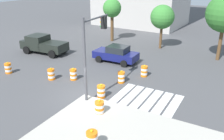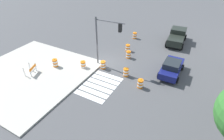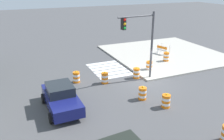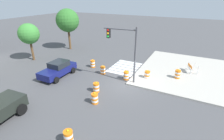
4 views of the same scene
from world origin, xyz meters
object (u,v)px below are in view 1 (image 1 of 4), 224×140
traffic_barrel_median_near (144,71)px  street_tree_streetside_mid (112,9)px  traffic_barrel_far_curb (8,68)px  traffic_barrel_lane_center (73,74)px  traffic_barrel_opposite_curb (100,108)px  traffic_barrel_median_far (121,77)px  traffic_barrel_crosswalk_end (51,74)px  traffic_light_pole (93,41)px  traffic_barrel_near_corner (101,91)px  sports_car (116,54)px  traffic_barrel_on_sidewalk (92,140)px  pickup_truck (43,44)px  street_tree_streetside_near (162,17)px

traffic_barrel_median_near → street_tree_streetside_mid: 12.57m
traffic_barrel_far_curb → street_tree_streetside_mid: (2.42, 14.05, 3.59)m
traffic_barrel_lane_center → traffic_barrel_opposite_curb: 5.80m
traffic_barrel_median_near → traffic_barrel_far_curb: same height
traffic_barrel_median_near → traffic_barrel_median_far: bearing=-117.8°
traffic_barrel_crosswalk_end → traffic_light_pole: traffic_light_pole is taller
traffic_barrel_crosswalk_end → traffic_barrel_median_far: 5.70m
traffic_barrel_near_corner → traffic_barrel_opposite_curb: bearing=-60.8°
traffic_barrel_lane_center → street_tree_streetside_mid: 13.33m
sports_car → traffic_barrel_median_far: 4.91m
traffic_light_pole → traffic_barrel_far_curb: bearing=-178.3°
traffic_barrel_crosswalk_end → traffic_barrel_opposite_curb: bearing=-22.5°
traffic_barrel_opposite_curb → traffic_light_pole: 4.37m
traffic_barrel_far_curb → traffic_barrel_opposite_curb: same height
traffic_barrel_on_sidewalk → pickup_truck: bearing=142.1°
traffic_barrel_far_curb → traffic_barrel_opposite_curb: bearing=-9.7°
traffic_light_pole → street_tree_streetside_near: traffic_light_pole is taller
traffic_barrel_on_sidewalk → street_tree_streetside_near: bearing=98.8°
pickup_truck → traffic_barrel_on_sidewalk: pickup_truck is taller
traffic_barrel_near_corner → traffic_barrel_opposite_curb: (1.09, -1.95, 0.00)m
sports_car → traffic_barrel_near_corner: bearing=-69.5°
traffic_barrel_crosswalk_end → street_tree_streetside_mid: size_ratio=0.19×
pickup_truck → street_tree_streetside_mid: (4.02, 8.24, 3.07)m
sports_car → traffic_barrel_on_sidewalk: bearing=-66.7°
traffic_barrel_median_far → traffic_barrel_opposite_curb: 4.95m
traffic_barrel_median_far → traffic_barrel_far_curb: same height
street_tree_streetside_mid → traffic_barrel_crosswalk_end: bearing=-82.4°
traffic_barrel_median_near → traffic_barrel_opposite_curb: same height
pickup_truck → traffic_barrel_far_curb: pickup_truck is taller
traffic_barrel_median_far → street_tree_streetside_near: (-0.45, 10.77, 3.14)m
traffic_barrel_near_corner → traffic_barrel_on_sidewalk: 5.43m
traffic_barrel_lane_center → traffic_barrel_on_sidewalk: bearing=-46.3°
traffic_barrel_far_curb → street_tree_streetside_mid: street_tree_streetside_mid is taller
traffic_barrel_median_near → traffic_barrel_on_sidewalk: 9.88m
pickup_truck → traffic_barrel_opposite_curb: size_ratio=5.18×
sports_car → traffic_barrel_far_curb: (-6.75, -7.15, -0.36)m
traffic_barrel_opposite_curb → street_tree_streetside_near: size_ratio=0.21×
traffic_barrel_median_near → street_tree_streetside_mid: size_ratio=0.19×
pickup_truck → traffic_barrel_median_near: size_ratio=5.18×
traffic_barrel_median_far → traffic_barrel_median_near: bearing=62.2°
traffic_barrel_crosswalk_end → sports_car: bearing=68.0°
sports_car → traffic_barrel_far_curb: 9.84m
traffic_barrel_on_sidewalk → street_tree_streetside_mid: bearing=116.7°
traffic_barrel_lane_center → traffic_light_pole: 4.75m
street_tree_streetside_mid → traffic_barrel_opposite_curb: bearing=-63.1°
traffic_barrel_median_near → street_tree_streetside_near: 9.37m
traffic_barrel_median_near → street_tree_streetside_mid: bearing=132.2°
traffic_barrel_lane_center → street_tree_streetside_near: size_ratio=0.21×
traffic_barrel_on_sidewalk → traffic_light_pole: 6.70m
street_tree_streetside_mid → street_tree_streetside_near: bearing=-2.0°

